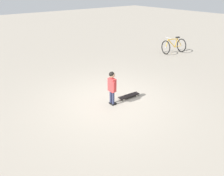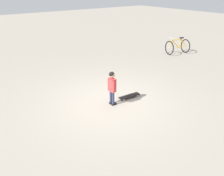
% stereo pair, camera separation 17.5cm
% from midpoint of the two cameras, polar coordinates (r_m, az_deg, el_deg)
% --- Properties ---
extents(ground_plane, '(50.00, 50.00, 0.00)m').
position_cam_midpoint_polar(ground_plane, '(6.58, -1.29, -3.61)').
color(ground_plane, '#9E9384').
extents(child_person, '(0.37, 0.22, 1.06)m').
position_cam_midpoint_polar(child_person, '(6.11, -0.81, 0.89)').
color(child_person, '#2D3351').
rests_on(child_person, ground).
extents(skateboard, '(0.26, 0.75, 0.07)m').
position_cam_midpoint_polar(skateboard, '(6.79, 3.86, -2.10)').
color(skateboard, black).
rests_on(skateboard, ground).
extents(bicycle_near, '(0.96, 1.21, 0.85)m').
position_cam_midpoint_polar(bicycle_near, '(11.75, 15.91, 10.87)').
color(bicycle_near, black).
rests_on(bicycle_near, ground).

